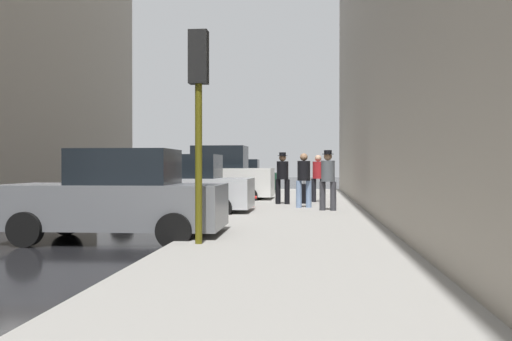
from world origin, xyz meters
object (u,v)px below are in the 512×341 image
at_px(pedestrian_in_red_jacket, 318,176).
at_px(parked_white_van, 216,177).
at_px(fire_hydrant, 250,196).
at_px(pedestrian_in_jeans, 304,177).
at_px(parked_dark_green_sedan, 237,178).
at_px(pedestrian_with_fedora, 283,175).
at_px(parked_gray_coupe, 118,198).
at_px(rolling_suitcase, 304,193).
at_px(traffic_light, 199,89).
at_px(parked_silver_sedan, 181,187).
at_px(pedestrian_with_beanie, 328,177).

bearing_deg(pedestrian_in_red_jacket, parked_white_van, 158.64).
height_order(fire_hydrant, pedestrian_in_jeans, pedestrian_in_jeans).
bearing_deg(parked_white_van, parked_dark_green_sedan, 90.00).
bearing_deg(pedestrian_with_fedora, parked_white_van, 134.65).
bearing_deg(pedestrian_in_jeans, pedestrian_in_red_jacket, 80.34).
height_order(parked_white_van, pedestrian_in_jeans, parked_white_van).
bearing_deg(parked_gray_coupe, rolling_suitcase, 69.43).
xyz_separation_m(traffic_light, pedestrian_with_fedora, (0.92, 10.08, -1.62)).
xyz_separation_m(parked_silver_sedan, pedestrian_in_jeans, (3.53, 1.80, 0.26)).
distance_m(parked_gray_coupe, parked_silver_sedan, 5.40).
xyz_separation_m(parked_gray_coupe, rolling_suitcase, (3.51, 9.35, -0.36)).
relative_size(parked_white_van, rolling_suitcase, 4.46).
xyz_separation_m(traffic_light, pedestrian_in_red_jacket, (2.16, 11.32, -1.65)).
xyz_separation_m(parked_white_van, pedestrian_with_beanie, (4.24, -5.50, 0.10)).
relative_size(fire_hydrant, traffic_light, 0.20).
relative_size(parked_white_van, pedestrian_in_jeans, 2.71).
bearing_deg(pedestrian_with_fedora, pedestrian_in_red_jacket, 45.24).
distance_m(parked_white_van, pedestrian_in_red_jacket, 4.31).
xyz_separation_m(parked_gray_coupe, parked_white_van, (-0.00, 11.61, 0.18)).
relative_size(parked_silver_sedan, traffic_light, 1.17).
height_order(traffic_light, pedestrian_in_jeans, traffic_light).
bearing_deg(parked_white_van, fire_hydrant, -66.50).
bearing_deg(parked_gray_coupe, parked_silver_sedan, 90.00).
bearing_deg(parked_gray_coupe, pedestrian_with_beanie, 55.25).
distance_m(fire_hydrant, pedestrian_with_fedora, 1.77).
distance_m(parked_dark_green_sedan, pedestrian_in_red_jacket, 8.94).
height_order(parked_silver_sedan, pedestrian_with_beanie, pedestrian_with_beanie).
bearing_deg(pedestrian_in_jeans, pedestrian_with_beanie, -56.37).
height_order(parked_dark_green_sedan, pedestrian_in_red_jacket, pedestrian_in_red_jacket).
distance_m(parked_white_van, traffic_light, 13.14).
relative_size(pedestrian_with_beanie, rolling_suitcase, 1.71).
relative_size(traffic_light, pedestrian_with_fedora, 2.03).
relative_size(traffic_light, pedestrian_in_red_jacket, 2.11).
distance_m(traffic_light, pedestrian_with_fedora, 10.25).
bearing_deg(pedestrian_in_jeans, rolling_suitcase, 90.47).
distance_m(parked_gray_coupe, rolling_suitcase, 9.99).
xyz_separation_m(parked_dark_green_sedan, pedestrian_in_jeans, (3.53, -10.84, 0.26)).
xyz_separation_m(pedestrian_in_red_jacket, pedestrian_with_beanie, (0.23, -3.93, 0.03)).
relative_size(parked_gray_coupe, parked_dark_green_sedan, 1.00).
bearing_deg(fire_hydrant, pedestrian_with_fedora, 53.96).
distance_m(traffic_light, pedestrian_in_red_jacket, 11.65).
relative_size(parked_white_van, pedestrian_with_beanie, 2.61).
height_order(fire_hydrant, traffic_light, traffic_light).
distance_m(parked_gray_coupe, parked_white_van, 11.62).
bearing_deg(pedestrian_in_red_jacket, parked_gray_coupe, -111.76).
height_order(parked_silver_sedan, traffic_light, traffic_light).
xyz_separation_m(parked_gray_coupe, pedestrian_with_beanie, (4.24, 6.12, 0.29)).
distance_m(parked_silver_sedan, fire_hydrant, 2.77).
bearing_deg(parked_dark_green_sedan, traffic_light, -84.52).
distance_m(pedestrian_with_fedora, pedestrian_in_jeans, 1.77).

